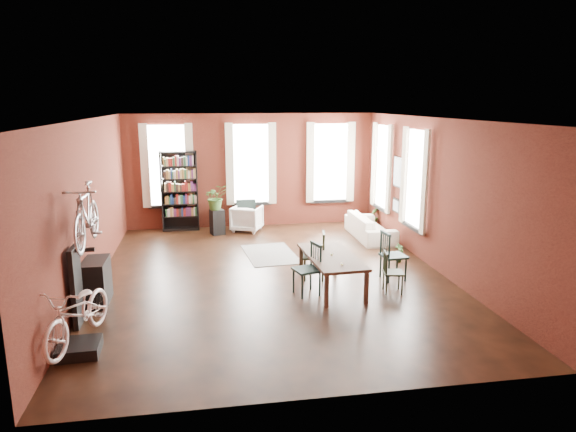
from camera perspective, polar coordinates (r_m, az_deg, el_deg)
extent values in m
plane|color=black|center=(10.66, -1.72, -6.71)|extent=(9.00, 9.00, 0.00)
cube|color=silver|center=(10.06, -1.84, 10.75)|extent=(7.00, 9.00, 0.04)
cube|color=#471811|center=(14.66, -4.14, 5.05)|extent=(7.00, 0.04, 3.20)
cube|color=#471811|center=(5.95, 4.08, -6.35)|extent=(7.00, 0.04, 3.20)
cube|color=#471811|center=(10.38, -21.30, 1.05)|extent=(0.04, 9.00, 3.20)
cube|color=#471811|center=(11.25, 16.20, 2.25)|extent=(0.04, 9.00, 3.20)
cube|color=white|center=(14.57, -13.23, 5.50)|extent=(1.00, 0.04, 2.20)
cube|color=beige|center=(14.50, -13.24, 5.46)|extent=(1.40, 0.06, 2.30)
cube|color=white|center=(14.60, -4.15, 5.81)|extent=(1.00, 0.04, 2.20)
cube|color=beige|center=(14.53, -4.12, 5.78)|extent=(1.40, 0.06, 2.30)
cube|color=white|center=(14.99, 4.69, 5.98)|extent=(1.00, 0.04, 2.20)
cube|color=beige|center=(14.92, 4.75, 5.95)|extent=(1.40, 0.06, 2.30)
cube|color=white|center=(12.10, 14.11, 4.04)|extent=(0.04, 1.00, 2.20)
cube|color=beige|center=(12.07, 13.80, 4.04)|extent=(0.06, 1.40, 2.30)
cube|color=white|center=(14.12, 10.58, 5.40)|extent=(0.04, 1.00, 2.20)
cube|color=beige|center=(14.10, 10.31, 5.40)|extent=(0.06, 1.40, 2.30)
cube|color=black|center=(13.10, 12.17, 4.77)|extent=(0.04, 0.55, 0.75)
cube|color=black|center=(13.24, 12.00, 1.13)|extent=(0.04, 0.45, 0.35)
cube|color=#4F3D2F|center=(9.94, 4.82, -6.19)|extent=(0.99, 1.98, 0.66)
cube|color=#183534|center=(9.56, 2.09, -5.96)|extent=(0.55, 0.55, 0.97)
cube|color=#202F1C|center=(10.39, 2.90, -4.44)|extent=(0.53, 0.53, 0.97)
cube|color=black|center=(9.88, 11.61, -6.15)|extent=(0.42, 0.42, 0.79)
cube|color=#173331|center=(10.55, 11.64, -4.33)|extent=(0.50, 0.50, 0.99)
cube|color=black|center=(14.49, -11.94, 2.72)|extent=(1.00, 0.32, 2.20)
imported|color=silver|center=(14.26, -4.59, -0.12)|extent=(0.97, 0.95, 0.78)
imported|color=beige|center=(13.64, 9.14, -0.75)|extent=(0.61, 2.08, 0.81)
cube|color=black|center=(12.13, -1.98, -4.25)|extent=(1.27, 1.88, 0.01)
cube|color=black|center=(8.13, -22.17, -13.47)|extent=(0.59, 0.59, 0.17)
cube|color=black|center=(8.90, -22.47, -7.25)|extent=(0.16, 0.60, 1.30)
cube|color=black|center=(9.79, -20.51, -6.85)|extent=(0.40, 0.80, 0.80)
cube|color=black|center=(13.99, -7.86, -0.66)|extent=(0.42, 0.42, 0.68)
imported|color=#376227|center=(14.73, 9.45, -0.76)|extent=(0.65, 0.81, 0.32)
imported|color=#2F5723|center=(11.80, 12.24, -4.68)|extent=(0.38, 0.48, 0.15)
imported|color=silver|center=(7.79, -22.53, -7.10)|extent=(0.83, 1.04, 1.73)
imported|color=#A5A8AD|center=(8.48, -21.67, 2.24)|extent=(0.47, 1.00, 1.66)
imported|color=#355F26|center=(13.89, -8.03, 1.79)|extent=(0.80, 0.84, 0.53)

